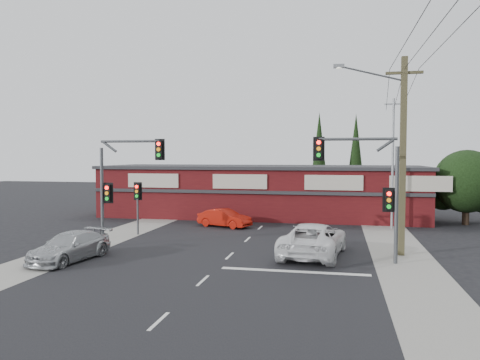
% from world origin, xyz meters
% --- Properties ---
extents(ground, '(120.00, 120.00, 0.00)m').
position_xyz_m(ground, '(0.00, 0.00, 0.00)').
color(ground, black).
rests_on(ground, ground).
extents(road_strip, '(14.00, 70.00, 0.01)m').
position_xyz_m(road_strip, '(0.00, 5.00, 0.01)').
color(road_strip, black).
rests_on(road_strip, ground).
extents(verge_left, '(3.00, 70.00, 0.02)m').
position_xyz_m(verge_left, '(-8.50, 5.00, 0.01)').
color(verge_left, gray).
rests_on(verge_left, ground).
extents(verge_right, '(3.00, 70.00, 0.02)m').
position_xyz_m(verge_right, '(8.50, 5.00, 0.01)').
color(verge_right, gray).
rests_on(verge_right, ground).
extents(stop_line, '(6.50, 0.35, 0.01)m').
position_xyz_m(stop_line, '(3.50, -1.50, 0.01)').
color(stop_line, silver).
rests_on(stop_line, ground).
extents(white_suv, '(3.46, 6.28, 1.67)m').
position_xyz_m(white_suv, '(4.13, 1.99, 0.83)').
color(white_suv, white).
rests_on(white_suv, ground).
extents(silver_suv, '(2.60, 4.92, 1.36)m').
position_xyz_m(silver_suv, '(-7.32, -1.56, 0.68)').
color(silver_suv, '#AEB1B4').
rests_on(silver_suv, ground).
extents(red_sedan, '(4.13, 2.58, 1.28)m').
position_xyz_m(red_sedan, '(-2.55, 10.32, 0.64)').
color(red_sedan, '#AE160A').
rests_on(red_sedan, ground).
extents(lane_dashes, '(0.12, 39.61, 0.01)m').
position_xyz_m(lane_dashes, '(0.00, 1.01, 0.02)').
color(lane_dashes, silver).
rests_on(lane_dashes, ground).
extents(shop_building, '(27.30, 8.40, 4.22)m').
position_xyz_m(shop_building, '(-0.99, 16.99, 2.13)').
color(shop_building, '#470E11').
rests_on(shop_building, ground).
extents(tree_cluster, '(5.90, 5.10, 5.50)m').
position_xyz_m(tree_cluster, '(14.69, 15.44, 2.90)').
color(tree_cluster, '#2D2116').
rests_on(tree_cluster, ground).
extents(conifer_near, '(1.80, 1.80, 9.25)m').
position_xyz_m(conifer_near, '(3.50, 24.00, 5.48)').
color(conifer_near, '#2D2116').
rests_on(conifer_near, ground).
extents(conifer_far, '(1.80, 1.80, 9.25)m').
position_xyz_m(conifer_far, '(7.00, 26.00, 5.48)').
color(conifer_far, '#2D2116').
rests_on(conifer_far, ground).
extents(traffic_mast_left, '(3.77, 0.27, 5.97)m').
position_xyz_m(traffic_mast_left, '(-6.43, 2.00, 3.93)').
color(traffic_mast_left, '#47494C').
rests_on(traffic_mast_left, ground).
extents(traffic_mast_right, '(3.96, 0.27, 5.97)m').
position_xyz_m(traffic_mast_right, '(6.86, 1.00, 3.95)').
color(traffic_mast_right, '#47494C').
rests_on(traffic_mast_right, ground).
extents(pedestal_signal, '(0.55, 0.27, 3.38)m').
position_xyz_m(pedestal_signal, '(-7.20, 6.01, 2.41)').
color(pedestal_signal, '#47494C').
rests_on(pedestal_signal, ground).
extents(utility_pole, '(4.38, 0.59, 10.00)m').
position_xyz_m(utility_pole, '(8.36, 2.99, 5.40)').
color(utility_pole, brown).
rests_on(utility_pole, ground).
extents(steel_pole, '(1.20, 0.16, 9.00)m').
position_xyz_m(steel_pole, '(9.00, 12.00, 4.70)').
color(steel_pole, gray).
rests_on(steel_pole, ground).
extents(power_lines, '(2.01, 29.00, 1.22)m').
position_xyz_m(power_lines, '(8.47, -2.47, 9.04)').
color(power_lines, black).
rests_on(power_lines, ground).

